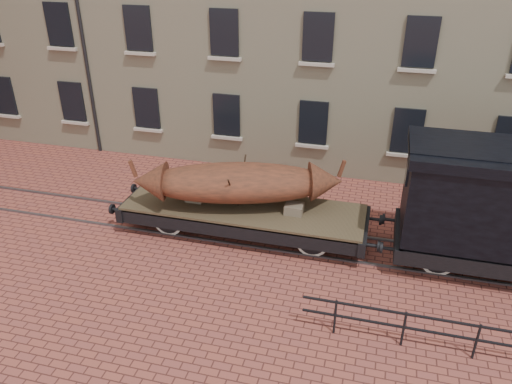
# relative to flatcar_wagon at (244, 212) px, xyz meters

# --- Properties ---
(ground) EXTENTS (90.00, 90.00, 0.00)m
(ground) POSITION_rel_flatcar_wagon_xyz_m (0.38, -0.00, -0.81)
(ground) COLOR brown
(rail_track) EXTENTS (30.00, 1.52, 0.06)m
(rail_track) POSITION_rel_flatcar_wagon_xyz_m (0.38, -0.00, -0.78)
(rail_track) COLOR #59595E
(rail_track) RESTS_ON ground
(flatcar_wagon) EXTENTS (8.59, 2.33, 1.30)m
(flatcar_wagon) POSITION_rel_flatcar_wagon_xyz_m (0.00, 0.00, 0.00)
(flatcar_wagon) COLOR #4C3F2B
(flatcar_wagon) RESTS_ON ground
(iron_boat) EXTENTS (6.56, 3.22, 1.58)m
(iron_boat) POSITION_rel_flatcar_wagon_xyz_m (-0.19, 0.00, 1.02)
(iron_boat) COLOR brown
(iron_boat) RESTS_ON flatcar_wagon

